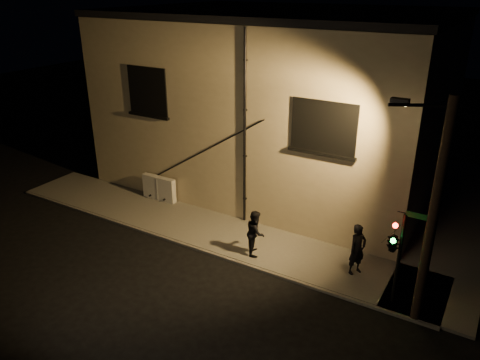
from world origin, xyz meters
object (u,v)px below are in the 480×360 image
Objects in this scene: pedestrian_a at (357,249)px; pedestrian_b at (256,232)px; traffic_signal at (394,242)px; streetlamp_pole at (431,210)px; utility_cabinet at (159,188)px.

pedestrian_b is (-3.83, -0.69, -0.06)m from pedestrian_a.
pedestrian_b is 5.44m from traffic_signal.
streetlamp_pole reaches higher than traffic_signal.
pedestrian_a is 0.27× the size of streetlamp_pole.
pedestrian_b is at bearing -16.41° from utility_cabinet.
pedestrian_a is 3.89m from pedestrian_b.
pedestrian_a is 0.57× the size of traffic_signal.
streetlamp_pole is at bearing -89.28° from pedestrian_a.
utility_cabinet is 1.00× the size of pedestrian_b.
pedestrian_a reaches higher than pedestrian_b.
pedestrian_a is at bearing -6.68° from utility_cabinet.
streetlamp_pole is at bearing -11.44° from utility_cabinet.
pedestrian_a is 2.23m from traffic_signal.
pedestrian_b is at bearing 130.80° from pedestrian_a.
pedestrian_a is (10.26, -1.20, 0.38)m from utility_cabinet.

